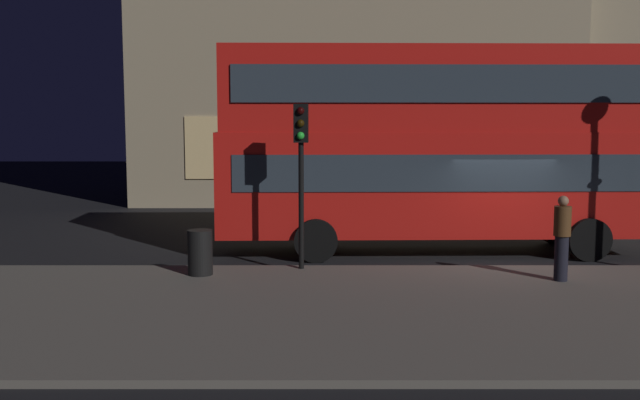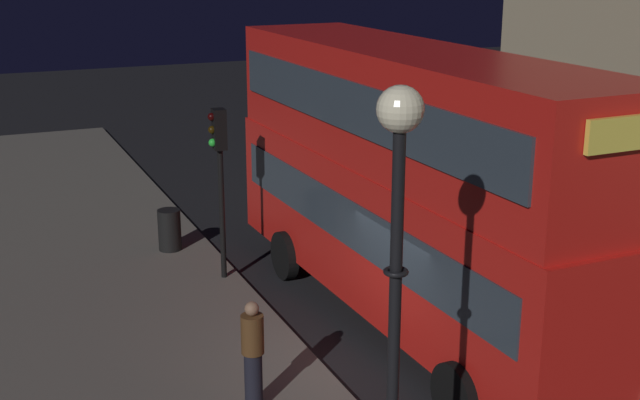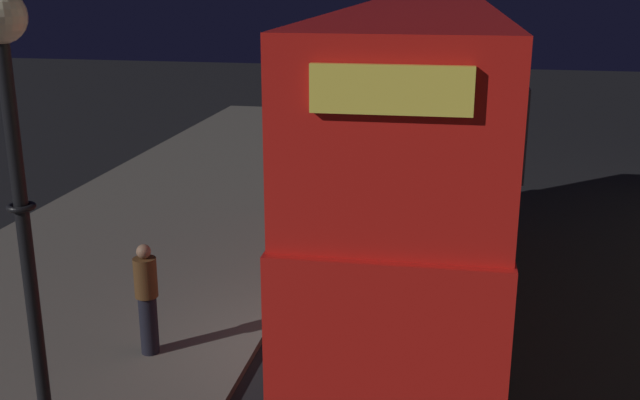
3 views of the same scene
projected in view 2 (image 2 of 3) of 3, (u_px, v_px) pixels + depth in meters
name	position (u px, v px, depth m)	size (l,w,h in m)	color
ground_plane	(368.00, 371.00, 14.71)	(80.00, 80.00, 0.00)	black
double_decker_bus	(408.00, 174.00, 15.85)	(11.08, 2.93, 5.26)	red
traffic_light_near_kerb	(219.00, 158.00, 17.79)	(0.33, 0.37, 3.69)	black
street_lamp	(397.00, 221.00, 9.14)	(0.51, 0.51, 5.54)	black
pedestrian	(253.00, 354.00, 13.03)	(0.35, 0.35, 1.79)	black
litter_bin	(170.00, 230.00, 20.08)	(0.54, 0.54, 0.98)	black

